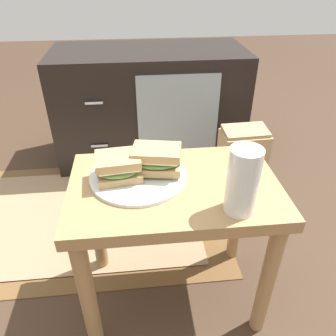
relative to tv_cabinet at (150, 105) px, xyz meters
name	(u,v)px	position (x,y,z in m)	size (l,w,h in m)	color
ground_plane	(173,292)	(0.01, -0.95, -0.29)	(8.00, 8.00, 0.00)	#3D2B1E
side_table	(174,209)	(0.01, -0.95, 0.08)	(0.56, 0.36, 0.46)	#A37A4C
tv_cabinet	(150,105)	(0.00, 0.00, 0.00)	(0.96, 0.46, 0.58)	black
area_rug	(83,215)	(-0.34, -0.52, -0.29)	(1.21, 0.80, 0.01)	brown
plate	(138,176)	(-0.08, -0.91, 0.17)	(0.26, 0.26, 0.01)	silver
sandwich_front	(118,167)	(-0.13, -0.92, 0.21)	(0.14, 0.12, 0.07)	tan
sandwich_back	(157,159)	(-0.03, -0.90, 0.22)	(0.15, 0.11, 0.07)	tan
beer_glass	(242,183)	(0.15, -1.07, 0.25)	(0.07, 0.07, 0.17)	silver
paper_bag	(241,165)	(0.38, -0.45, -0.12)	(0.20, 0.14, 0.36)	tan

